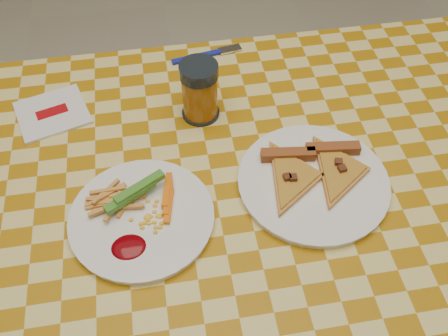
{
  "coord_description": "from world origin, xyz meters",
  "views": [
    {
      "loc": [
        -0.07,
        -0.49,
        1.45
      ],
      "look_at": [
        0.02,
        0.05,
        0.78
      ],
      "focal_mm": 40.0,
      "sensor_mm": 36.0,
      "label": 1
    }
  ],
  "objects": [
    {
      "name": "table",
      "position": [
        0.0,
        0.0,
        0.68
      ],
      "size": [
        1.28,
        0.88,
        0.76
      ],
      "color": "silver",
      "rests_on": "ground"
    },
    {
      "name": "plate_left",
      "position": [
        -0.13,
        -0.02,
        0.76
      ],
      "size": [
        0.29,
        0.29,
        0.01
      ],
      "primitive_type": "cylinder",
      "rotation": [
        0.0,
        0.0,
        0.25
      ],
      "color": "white",
      "rests_on": "table"
    },
    {
      "name": "plate_right",
      "position": [
        0.17,
        0.01,
        0.76
      ],
      "size": [
        0.33,
        0.33,
        0.01
      ],
      "primitive_type": "cylinder",
      "rotation": [
        0.0,
        0.0,
        0.32
      ],
      "color": "white",
      "rests_on": "table"
    },
    {
      "name": "fries_veggies",
      "position": [
        -0.14,
        -0.0,
        0.78
      ],
      "size": [
        0.17,
        0.16,
        0.04
      ],
      "color": "#EFAD4C",
      "rests_on": "plate_left"
    },
    {
      "name": "pizza_slices",
      "position": [
        0.17,
        0.02,
        0.78
      ],
      "size": [
        0.22,
        0.2,
        0.02
      ],
      "color": "gold",
      "rests_on": "plate_right"
    },
    {
      "name": "drink_glass",
      "position": [
        0.0,
        0.21,
        0.81
      ],
      "size": [
        0.07,
        0.07,
        0.12
      ],
      "color": "black",
      "rests_on": "table"
    },
    {
      "name": "napkin",
      "position": [
        -0.29,
        0.26,
        0.76
      ],
      "size": [
        0.16,
        0.15,
        0.01
      ],
      "rotation": [
        0.0,
        0.0,
        0.29
      ],
      "color": "white",
      "rests_on": "table"
    },
    {
      "name": "fork",
      "position": [
        0.04,
        0.39,
        0.76
      ],
      "size": [
        0.16,
        0.05,
        0.01
      ],
      "rotation": [
        0.0,
        0.0,
        0.18
      ],
      "color": "#162098",
      "rests_on": "table"
    }
  ]
}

